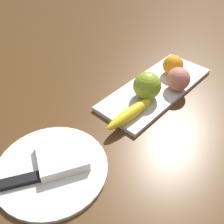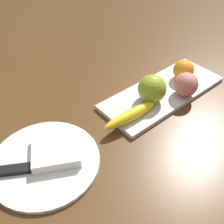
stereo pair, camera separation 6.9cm
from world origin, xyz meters
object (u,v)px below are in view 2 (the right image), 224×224
object	(u,v)px
peach	(186,85)
folded_napkin	(56,150)
fruit_tray	(163,92)
knife	(21,169)
banana	(130,115)
orange_near_apple	(185,71)
dinner_plate	(45,161)
apple	(152,89)

from	to	relation	value
peach	folded_napkin	bearing A→B (deg)	172.90
fruit_tray	knife	size ratio (longest dim) A/B	2.48
banana	orange_near_apple	bearing A→B (deg)	-170.07
dinner_plate	fruit_tray	bearing A→B (deg)	0.00
peach	folded_napkin	size ratio (longest dim) A/B	0.65
fruit_tray	orange_near_apple	world-z (taller)	orange_near_apple
fruit_tray	dinner_plate	bearing A→B (deg)	180.00
dinner_plate	folded_napkin	size ratio (longest dim) A/B	2.36
knife	banana	bearing A→B (deg)	23.83
banana	orange_near_apple	distance (m)	0.27
peach	knife	size ratio (longest dim) A/B	0.43
fruit_tray	dinner_plate	size ratio (longest dim) A/B	1.58
knife	fruit_tray	bearing A→B (deg)	29.97
dinner_plate	folded_napkin	bearing A→B (deg)	0.00
apple	orange_near_apple	xyz separation A→B (m)	(0.16, 0.01, -0.01)
apple	folded_napkin	xyz separation A→B (m)	(-0.32, 0.01, -0.03)
fruit_tray	knife	distance (m)	0.47
folded_napkin	knife	distance (m)	0.09
orange_near_apple	knife	xyz separation A→B (m)	(-0.56, 0.01, -0.03)
dinner_plate	folded_napkin	distance (m)	0.04
orange_near_apple	fruit_tray	bearing A→B (deg)	-179.47
peach	dinner_plate	world-z (taller)	peach
orange_near_apple	knife	size ratio (longest dim) A/B	0.40
dinner_plate	apple	bearing A→B (deg)	-1.07
apple	peach	bearing A→B (deg)	-24.85
banana	folded_napkin	xyz separation A→B (m)	(-0.21, 0.03, -0.01)
orange_near_apple	peach	size ratio (longest dim) A/B	0.92
banana	knife	bearing A→B (deg)	-3.77
fruit_tray	dinner_plate	distance (m)	0.41
knife	peach	bearing A→B (deg)	24.17
peach	fruit_tray	bearing A→B (deg)	124.21
peach	folded_napkin	distance (m)	0.42
orange_near_apple	peach	world-z (taller)	peach
knife	apple	bearing A→B (deg)	28.91
folded_napkin	knife	world-z (taller)	folded_napkin
fruit_tray	peach	xyz separation A→B (m)	(0.04, -0.05, 0.04)
banana	peach	distance (m)	0.20
peach	dinner_plate	bearing A→B (deg)	173.41
knife	orange_near_apple	bearing A→B (deg)	30.21
dinner_plate	folded_napkin	xyz separation A→B (m)	(0.03, 0.00, 0.02)
orange_near_apple	knife	bearing A→B (deg)	179.36
fruit_tray	knife	xyz separation A→B (m)	(-0.47, 0.01, 0.01)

